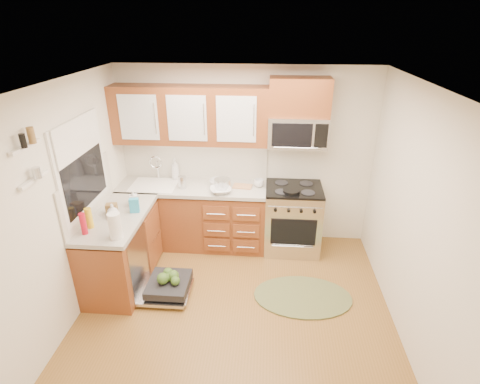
# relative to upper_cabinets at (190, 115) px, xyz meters

# --- Properties ---
(floor) EXTENTS (3.50, 3.50, 0.00)m
(floor) POSITION_rel_upper_cabinets_xyz_m (0.73, -1.57, -1.88)
(floor) COLOR brown
(floor) RESTS_ON ground
(ceiling) EXTENTS (3.50, 3.50, 0.00)m
(ceiling) POSITION_rel_upper_cabinets_xyz_m (0.73, -1.57, 0.62)
(ceiling) COLOR white
(ceiling) RESTS_ON ground
(wall_back) EXTENTS (3.50, 0.04, 2.50)m
(wall_back) POSITION_rel_upper_cabinets_xyz_m (0.73, 0.18, -0.62)
(wall_back) COLOR beige
(wall_back) RESTS_ON ground
(wall_front) EXTENTS (3.50, 0.04, 2.50)m
(wall_front) POSITION_rel_upper_cabinets_xyz_m (0.73, -3.33, -0.62)
(wall_front) COLOR beige
(wall_front) RESTS_ON ground
(wall_left) EXTENTS (0.04, 3.50, 2.50)m
(wall_left) POSITION_rel_upper_cabinets_xyz_m (-1.02, -1.57, -0.62)
(wall_left) COLOR beige
(wall_left) RESTS_ON ground
(wall_right) EXTENTS (0.04, 3.50, 2.50)m
(wall_right) POSITION_rel_upper_cabinets_xyz_m (2.48, -1.57, -0.62)
(wall_right) COLOR beige
(wall_right) RESTS_ON ground
(base_cabinet_back) EXTENTS (2.05, 0.60, 0.85)m
(base_cabinet_back) POSITION_rel_upper_cabinets_xyz_m (0.00, -0.12, -1.45)
(base_cabinet_back) COLOR brown
(base_cabinet_back) RESTS_ON ground
(base_cabinet_left) EXTENTS (0.60, 1.25, 0.85)m
(base_cabinet_left) POSITION_rel_upper_cabinets_xyz_m (-0.72, -1.05, -1.45)
(base_cabinet_left) COLOR brown
(base_cabinet_left) RESTS_ON ground
(countertop_back) EXTENTS (2.07, 0.64, 0.05)m
(countertop_back) POSITION_rel_upper_cabinets_xyz_m (0.00, -0.14, -0.97)
(countertop_back) COLOR #A19E93
(countertop_back) RESTS_ON base_cabinet_back
(countertop_left) EXTENTS (0.64, 1.27, 0.05)m
(countertop_left) POSITION_rel_upper_cabinets_xyz_m (-0.71, -1.05, -0.97)
(countertop_left) COLOR #A19E93
(countertop_left) RESTS_ON base_cabinet_left
(backsplash_back) EXTENTS (2.05, 0.02, 0.57)m
(backsplash_back) POSITION_rel_upper_cabinets_xyz_m (0.00, 0.16, -0.67)
(backsplash_back) COLOR beige
(backsplash_back) RESTS_ON ground
(backsplash_left) EXTENTS (0.02, 1.25, 0.57)m
(backsplash_left) POSITION_rel_upper_cabinets_xyz_m (-1.01, -1.05, -0.67)
(backsplash_left) COLOR beige
(backsplash_left) RESTS_ON ground
(upper_cabinets) EXTENTS (2.05, 0.35, 0.75)m
(upper_cabinets) POSITION_rel_upper_cabinets_xyz_m (0.00, 0.00, 0.00)
(upper_cabinets) COLOR brown
(upper_cabinets) RESTS_ON ground
(cabinet_over_mw) EXTENTS (0.76, 0.35, 0.47)m
(cabinet_over_mw) POSITION_rel_upper_cabinets_xyz_m (1.41, 0.00, 0.26)
(cabinet_over_mw) COLOR brown
(cabinet_over_mw) RESTS_ON ground
(range) EXTENTS (0.76, 0.64, 0.95)m
(range) POSITION_rel_upper_cabinets_xyz_m (1.41, -0.15, -1.40)
(range) COLOR silver
(range) RESTS_ON ground
(microwave) EXTENTS (0.76, 0.38, 0.40)m
(microwave) POSITION_rel_upper_cabinets_xyz_m (1.41, -0.02, -0.18)
(microwave) COLOR silver
(microwave) RESTS_ON ground
(sink) EXTENTS (0.62, 0.50, 0.26)m
(sink) POSITION_rel_upper_cabinets_xyz_m (-0.52, -0.16, -1.07)
(sink) COLOR white
(sink) RESTS_ON ground
(dishwasher) EXTENTS (0.70, 0.60, 0.20)m
(dishwasher) POSITION_rel_upper_cabinets_xyz_m (-0.13, -1.27, -1.77)
(dishwasher) COLOR silver
(dishwasher) RESTS_ON ground
(window) EXTENTS (0.03, 1.05, 1.05)m
(window) POSITION_rel_upper_cabinets_xyz_m (-1.01, -1.07, -0.32)
(window) COLOR white
(window) RESTS_ON ground
(window_blind) EXTENTS (0.02, 0.96, 0.40)m
(window_blind) POSITION_rel_upper_cabinets_xyz_m (-0.98, -1.07, 0.00)
(window_blind) COLOR white
(window_blind) RESTS_ON ground
(shelf_upper) EXTENTS (0.04, 0.40, 0.03)m
(shelf_upper) POSITION_rel_upper_cabinets_xyz_m (-0.99, -1.92, 0.17)
(shelf_upper) COLOR white
(shelf_upper) RESTS_ON ground
(shelf_lower) EXTENTS (0.04, 0.40, 0.03)m
(shelf_lower) POSITION_rel_upper_cabinets_xyz_m (-0.99, -1.92, -0.12)
(shelf_lower) COLOR white
(shelf_lower) RESTS_ON ground
(rug) EXTENTS (1.28, 0.96, 0.02)m
(rug) POSITION_rel_upper_cabinets_xyz_m (1.51, -1.21, -1.86)
(rug) COLOR brown
(rug) RESTS_ON ground
(skillet) EXTENTS (0.27, 0.27, 0.04)m
(skillet) POSITION_rel_upper_cabinets_xyz_m (1.36, -0.31, -0.90)
(skillet) COLOR black
(skillet) RESTS_ON range
(stock_pot) EXTENTS (0.27, 0.27, 0.13)m
(stock_pot) POSITION_rel_upper_cabinets_xyz_m (0.43, -0.19, -0.88)
(stock_pot) COLOR silver
(stock_pot) RESTS_ON countertop_back
(cutting_board) EXTENTS (0.27, 0.19, 0.02)m
(cutting_board) POSITION_rel_upper_cabinets_xyz_m (0.70, -0.12, -0.94)
(cutting_board) COLOR tan
(cutting_board) RESTS_ON countertop_back
(canister) EXTENTS (0.13, 0.13, 0.17)m
(canister) POSITION_rel_upper_cabinets_xyz_m (-0.11, -0.22, -0.87)
(canister) COLOR silver
(canister) RESTS_ON countertop_back
(paper_towel_roll) EXTENTS (0.15, 0.15, 0.29)m
(paper_towel_roll) POSITION_rel_upper_cabinets_xyz_m (-0.52, -1.52, -0.81)
(paper_towel_roll) COLOR white
(paper_towel_roll) RESTS_ON countertop_left
(mustard_bottle) EXTENTS (0.09, 0.09, 0.23)m
(mustard_bottle) POSITION_rel_upper_cabinets_xyz_m (-0.90, -1.33, -0.83)
(mustard_bottle) COLOR gold
(mustard_bottle) RESTS_ON countertop_left
(red_bottle) EXTENTS (0.07, 0.07, 0.25)m
(red_bottle) POSITION_rel_upper_cabinets_xyz_m (-0.90, -1.47, -0.83)
(red_bottle) COLOR #B70F22
(red_bottle) RESTS_ON countertop_left
(wooden_box) EXTENTS (0.14, 0.11, 0.13)m
(wooden_box) POSITION_rel_upper_cabinets_xyz_m (-0.78, -1.00, -0.89)
(wooden_box) COLOR brown
(wooden_box) RESTS_ON countertop_left
(blue_carton) EXTENTS (0.12, 0.09, 0.18)m
(blue_carton) POSITION_rel_upper_cabinets_xyz_m (-0.52, -0.94, -0.86)
(blue_carton) COLOR #2893BD
(blue_carton) RESTS_ON countertop_left
(bowl_a) EXTENTS (0.34, 0.34, 0.07)m
(bowl_a) POSITION_rel_upper_cabinets_xyz_m (0.43, -0.32, -0.92)
(bowl_a) COLOR #999999
(bowl_a) RESTS_ON countertop_back
(bowl_b) EXTENTS (0.33, 0.33, 0.09)m
(bowl_b) POSITION_rel_upper_cabinets_xyz_m (0.38, -0.10, -0.91)
(bowl_b) COLOR #999999
(bowl_b) RESTS_ON countertop_back
(cup) EXTENTS (0.15, 0.15, 0.11)m
(cup) POSITION_rel_upper_cabinets_xyz_m (0.93, -0.09, -0.90)
(cup) COLOR #999999
(cup) RESTS_ON countertop_back
(soap_bottle_a) EXTENTS (0.13, 0.13, 0.30)m
(soap_bottle_a) POSITION_rel_upper_cabinets_xyz_m (-0.27, 0.09, -0.80)
(soap_bottle_a) COLOR #999999
(soap_bottle_a) RESTS_ON countertop_back
(soap_bottle_b) EXTENTS (0.12, 0.12, 0.21)m
(soap_bottle_b) POSITION_rel_upper_cabinets_xyz_m (-0.59, -0.78, -0.85)
(soap_bottle_b) COLOR #999999
(soap_bottle_b) RESTS_ON countertop_left
(soap_bottle_c) EXTENTS (0.16, 0.16, 0.17)m
(soap_bottle_c) POSITION_rel_upper_cabinets_xyz_m (-0.74, -1.08, -0.87)
(soap_bottle_c) COLOR #999999
(soap_bottle_c) RESTS_ON countertop_left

